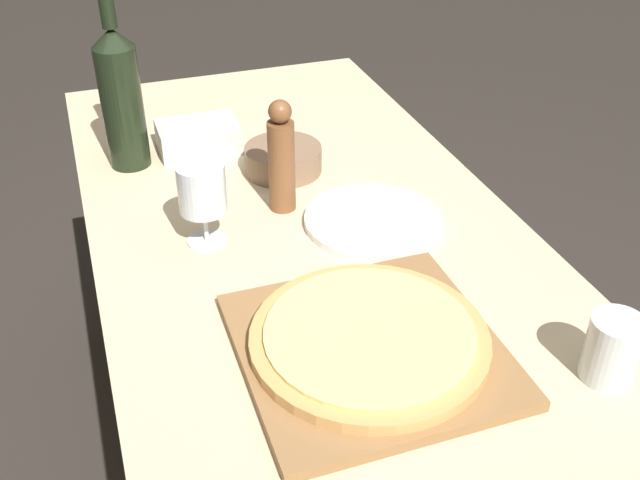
# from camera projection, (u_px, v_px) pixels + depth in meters

# --- Properties ---
(dining_table) EXTENTS (0.74, 1.65, 0.73)m
(dining_table) POSITION_uv_depth(u_px,v_px,m) (318.00, 287.00, 1.33)
(dining_table) COLOR #CCB78E
(dining_table) RESTS_ON ground_plane
(cutting_board) EXTENTS (0.35, 0.35, 0.02)m
(cutting_board) POSITION_uv_depth(u_px,v_px,m) (369.00, 349.00, 1.04)
(cutting_board) COLOR olive
(cutting_board) RESTS_ON dining_table
(pizza) EXTENTS (0.33, 0.33, 0.02)m
(pizza) POSITION_uv_depth(u_px,v_px,m) (369.00, 338.00, 1.03)
(pizza) COLOR tan
(pizza) RESTS_ON cutting_board
(wine_bottle) EXTENTS (0.08, 0.08, 0.36)m
(wine_bottle) POSITION_uv_depth(u_px,v_px,m) (121.00, 96.00, 1.44)
(wine_bottle) COLOR black
(wine_bottle) RESTS_ON dining_table
(pepper_mill) EXTENTS (0.05, 0.05, 0.21)m
(pepper_mill) POSITION_uv_depth(u_px,v_px,m) (281.00, 159.00, 1.32)
(pepper_mill) COLOR brown
(pepper_mill) RESTS_ON dining_table
(wine_glass) EXTENTS (0.08, 0.08, 0.15)m
(wine_glass) POSITION_uv_depth(u_px,v_px,m) (202.00, 190.00, 1.23)
(wine_glass) COLOR silver
(wine_glass) RESTS_ON dining_table
(small_bowl) EXTENTS (0.15, 0.15, 0.05)m
(small_bowl) POSITION_uv_depth(u_px,v_px,m) (283.00, 159.00, 1.48)
(small_bowl) COLOR #84664C
(small_bowl) RESTS_ON dining_table
(drinking_tumbler) EXTENTS (0.07, 0.07, 0.10)m
(drinking_tumbler) POSITION_uv_depth(u_px,v_px,m) (612.00, 349.00, 0.99)
(drinking_tumbler) COLOR silver
(drinking_tumbler) RESTS_ON dining_table
(dinner_plate) EXTENTS (0.24, 0.24, 0.01)m
(dinner_plate) POSITION_uv_depth(u_px,v_px,m) (373.00, 220.00, 1.33)
(dinner_plate) COLOR white
(dinner_plate) RESTS_ON dining_table
(food_container) EXTENTS (0.16, 0.11, 0.06)m
(food_container) POSITION_uv_depth(u_px,v_px,m) (198.00, 137.00, 1.56)
(food_container) COLOR beige
(food_container) RESTS_ON dining_table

